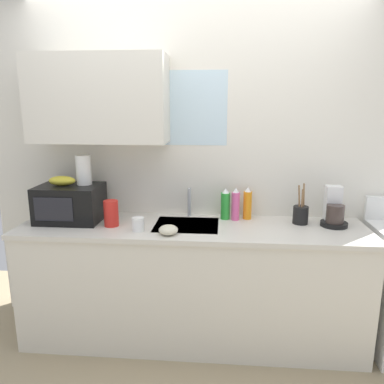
# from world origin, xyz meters

# --- Properties ---
(kitchen_wall_assembly) EXTENTS (3.27, 0.42, 2.50)m
(kitchen_wall_assembly) POSITION_xyz_m (-0.13, 0.31, 1.36)
(kitchen_wall_assembly) COLOR silver
(kitchen_wall_assembly) RESTS_ON ground
(counter_unit) EXTENTS (2.50, 0.63, 0.90)m
(counter_unit) POSITION_xyz_m (-0.00, 0.00, 0.46)
(counter_unit) COLOR silver
(counter_unit) RESTS_ON ground
(sink_faucet) EXTENTS (0.03, 0.03, 0.22)m
(sink_faucet) POSITION_xyz_m (-0.04, 0.24, 1.01)
(sink_faucet) COLOR #B2B5BA
(sink_faucet) RESTS_ON counter_unit
(microwave) EXTENTS (0.46, 0.35, 0.27)m
(microwave) POSITION_xyz_m (-0.92, 0.05, 1.04)
(microwave) COLOR black
(microwave) RESTS_ON counter_unit
(banana_bunch) EXTENTS (0.20, 0.11, 0.07)m
(banana_bunch) POSITION_xyz_m (-0.97, 0.05, 1.20)
(banana_bunch) COLOR gold
(banana_bunch) RESTS_ON microwave
(paper_towel_roll) EXTENTS (0.11, 0.11, 0.22)m
(paper_towel_roll) POSITION_xyz_m (-0.82, 0.10, 1.28)
(paper_towel_roll) COLOR white
(paper_towel_roll) RESTS_ON microwave
(coffee_maker) EXTENTS (0.19, 0.21, 0.28)m
(coffee_maker) POSITION_xyz_m (1.02, 0.11, 1.00)
(coffee_maker) COLOR black
(coffee_maker) RESTS_ON counter_unit
(dish_soap_bottle_green) EXTENTS (0.07, 0.07, 0.24)m
(dish_soap_bottle_green) POSITION_xyz_m (0.24, 0.19, 1.01)
(dish_soap_bottle_green) COLOR green
(dish_soap_bottle_green) RESTS_ON counter_unit
(dish_soap_bottle_pink) EXTENTS (0.06, 0.06, 0.25)m
(dish_soap_bottle_pink) POSITION_xyz_m (0.31, 0.17, 1.02)
(dish_soap_bottle_pink) COLOR #E55999
(dish_soap_bottle_pink) RESTS_ON counter_unit
(dish_soap_bottle_orange) EXTENTS (0.06, 0.06, 0.25)m
(dish_soap_bottle_orange) POSITION_xyz_m (0.41, 0.21, 1.02)
(dish_soap_bottle_orange) COLOR orange
(dish_soap_bottle_orange) RESTS_ON counter_unit
(cereal_canister) EXTENTS (0.10, 0.10, 0.19)m
(cereal_canister) POSITION_xyz_m (-0.58, -0.05, 0.99)
(cereal_canister) COLOR red
(cereal_canister) RESTS_ON counter_unit
(mug_white) EXTENTS (0.08, 0.08, 0.09)m
(mug_white) POSITION_xyz_m (-0.36, -0.14, 0.95)
(mug_white) COLOR white
(mug_white) RESTS_ON counter_unit
(utensil_crock) EXTENTS (0.11, 0.11, 0.30)m
(utensil_crock) POSITION_xyz_m (0.79, 0.12, 0.97)
(utensil_crock) COLOR black
(utensil_crock) RESTS_ON counter_unit
(small_bowl) EXTENTS (0.13, 0.13, 0.06)m
(small_bowl) POSITION_xyz_m (-0.14, -0.20, 0.93)
(small_bowl) COLOR beige
(small_bowl) RESTS_ON counter_unit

